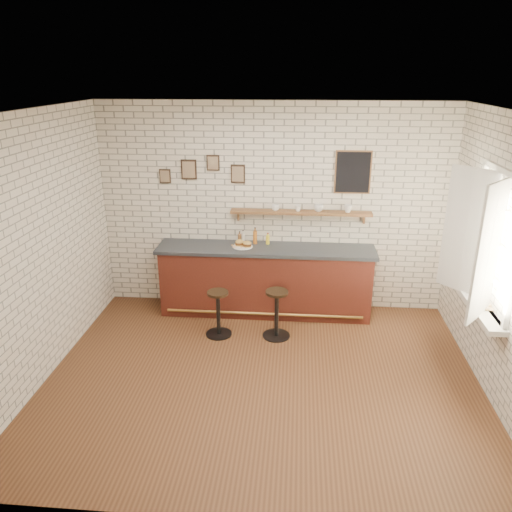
% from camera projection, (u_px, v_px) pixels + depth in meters
% --- Properties ---
extents(ground, '(5.00, 5.00, 0.00)m').
position_uv_depth(ground, '(262.00, 377.00, 5.84)').
color(ground, '#58341E').
rests_on(ground, ground).
extents(bar_counter, '(3.10, 0.65, 1.01)m').
position_uv_depth(bar_counter, '(265.00, 280.00, 7.25)').
color(bar_counter, '#4E1D14').
rests_on(bar_counter, ground).
extents(sandwich_plate, '(0.28, 0.28, 0.01)m').
position_uv_depth(sandwich_plate, '(243.00, 246.00, 7.10)').
color(sandwich_plate, white).
rests_on(sandwich_plate, bar_counter).
extents(ciabatta_sandwich, '(0.27, 0.19, 0.08)m').
position_uv_depth(ciabatta_sandwich, '(243.00, 243.00, 7.08)').
color(ciabatta_sandwich, tan).
rests_on(ciabatta_sandwich, sandwich_plate).
extents(potato_chips, '(0.26, 0.18, 0.00)m').
position_uv_depth(potato_chips, '(242.00, 246.00, 7.10)').
color(potato_chips, '#EDAE53').
rests_on(potato_chips, sandwich_plate).
extents(bitters_bottle_brown, '(0.06, 0.06, 0.18)m').
position_uv_depth(bitters_bottle_brown, '(240.00, 238.00, 7.23)').
color(bitters_bottle_brown, brown).
rests_on(bitters_bottle_brown, bar_counter).
extents(bitters_bottle_white, '(0.05, 0.05, 0.20)m').
position_uv_depth(bitters_bottle_white, '(243.00, 238.00, 7.22)').
color(bitters_bottle_white, beige).
rests_on(bitters_bottle_white, bar_counter).
extents(bitters_bottle_amber, '(0.06, 0.06, 0.25)m').
position_uv_depth(bitters_bottle_amber, '(255.00, 237.00, 7.20)').
color(bitters_bottle_amber, '#A75B1B').
rests_on(bitters_bottle_amber, bar_counter).
extents(condiment_bottle_yellow, '(0.05, 0.05, 0.17)m').
position_uv_depth(condiment_bottle_yellow, '(268.00, 239.00, 7.19)').
color(condiment_bottle_yellow, yellow).
rests_on(condiment_bottle_yellow, bar_counter).
extents(bar_stool_left, '(0.35, 0.35, 0.64)m').
position_uv_depth(bar_stool_left, '(218.00, 312.00, 6.67)').
color(bar_stool_left, black).
rests_on(bar_stool_left, ground).
extents(bar_stool_right, '(0.37, 0.37, 0.67)m').
position_uv_depth(bar_stool_right, '(277.00, 312.00, 6.62)').
color(bar_stool_right, black).
rests_on(bar_stool_right, ground).
extents(wall_shelf, '(2.00, 0.18, 0.18)m').
position_uv_depth(wall_shelf, '(301.00, 213.00, 7.06)').
color(wall_shelf, brown).
rests_on(wall_shelf, ground).
extents(shelf_cup_a, '(0.15, 0.15, 0.09)m').
position_uv_depth(shelf_cup_a, '(275.00, 208.00, 7.07)').
color(shelf_cup_a, white).
rests_on(shelf_cup_a, wall_shelf).
extents(shelf_cup_b, '(0.11, 0.11, 0.09)m').
position_uv_depth(shelf_cup_b, '(298.00, 208.00, 7.04)').
color(shelf_cup_b, white).
rests_on(shelf_cup_b, wall_shelf).
extents(shelf_cup_c, '(0.16, 0.16, 0.10)m').
position_uv_depth(shelf_cup_c, '(319.00, 208.00, 7.02)').
color(shelf_cup_c, white).
rests_on(shelf_cup_c, wall_shelf).
extents(shelf_cup_d, '(0.15, 0.15, 0.10)m').
position_uv_depth(shelf_cup_d, '(348.00, 209.00, 6.98)').
color(shelf_cup_d, white).
rests_on(shelf_cup_d, wall_shelf).
extents(back_wall_decor, '(2.96, 0.02, 0.56)m').
position_uv_depth(back_wall_decor, '(290.00, 171.00, 6.95)').
color(back_wall_decor, black).
rests_on(back_wall_decor, ground).
extents(window_sill, '(0.20, 1.35, 0.06)m').
position_uv_depth(window_sill, '(477.00, 305.00, 5.61)').
color(window_sill, white).
rests_on(window_sill, ground).
extents(casement_window, '(0.40, 1.30, 1.56)m').
position_uv_depth(casement_window, '(484.00, 241.00, 5.35)').
color(casement_window, white).
rests_on(casement_window, ground).
extents(book_lower, '(0.22, 0.26, 0.02)m').
position_uv_depth(book_lower, '(478.00, 305.00, 5.51)').
color(book_lower, tan).
rests_on(book_lower, window_sill).
extents(book_upper, '(0.16, 0.21, 0.02)m').
position_uv_depth(book_upper, '(478.00, 302.00, 5.53)').
color(book_upper, tan).
rests_on(book_upper, book_lower).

